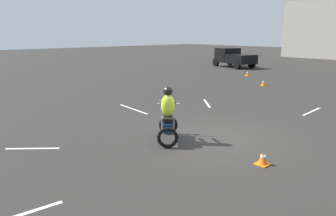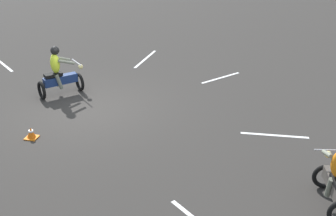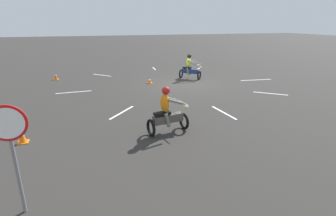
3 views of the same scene
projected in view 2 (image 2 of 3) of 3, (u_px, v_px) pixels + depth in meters
The scene contains 7 objects.
ground_plane at pixel (89, 109), 14.28m from camera, with size 120.00×120.00×0.00m, color #2D2B28.
motorcycle_rider_foreground at pixel (59, 74), 14.95m from camera, with size 1.43×1.39×1.66m.
traffic_cone_mid_left at pixel (31, 133), 12.54m from camera, with size 0.32×0.32×0.31m.
lane_stripe_n at pixel (275, 135), 12.74m from camera, with size 0.10×1.83×0.01m, color silver.
lane_stripe_nw at pixel (221, 78), 16.63m from camera, with size 0.10×1.75×0.01m, color silver.
lane_stripe_w at pixel (145, 59), 18.48m from camera, with size 0.10×2.19×0.01m, color silver.
lane_stripe_sw at pixel (5, 66), 17.74m from camera, with size 0.10×1.48×0.01m, color silver.
Camera 2 is at (11.97, 5.43, 6.08)m, focal length 50.00 mm.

